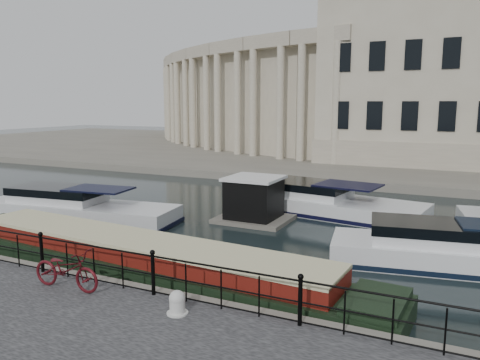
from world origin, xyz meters
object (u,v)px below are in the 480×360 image
at_px(narrowboat, 137,263).
at_px(harbour_hut, 254,201).
at_px(bicycle, 66,269).
at_px(mooring_bollard, 177,303).

distance_m(narrowboat, harbour_hut, 8.01).
xyz_separation_m(bicycle, mooring_bollard, (3.51, -0.00, -0.28)).
xyz_separation_m(bicycle, harbour_hut, (0.75, 10.90, -0.15)).
height_order(bicycle, harbour_hut, harbour_hut).
bearing_deg(bicycle, narrowboat, -3.41).
bearing_deg(narrowboat, bicycle, -86.89).
distance_m(bicycle, mooring_bollard, 3.52).
xyz_separation_m(narrowboat, harbour_hut, (0.69, 7.96, 0.59)).
bearing_deg(harbour_hut, mooring_bollard, -75.27).
height_order(bicycle, narrowboat, bicycle).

